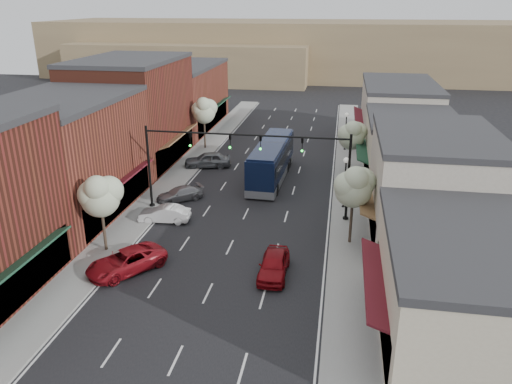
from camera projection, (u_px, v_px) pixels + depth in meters
The scene contains 28 objects.
ground at pixel (223, 261), 33.24m from camera, with size 160.00×160.00×0.00m, color black.
sidewalk_left at pixel (185, 168), 51.56m from camera, with size 2.80×73.00×0.15m, color gray.
sidewalk_right at pixel (350, 177), 48.90m from camera, with size 2.80×73.00×0.15m, color gray.
curb_left at pixel (198, 169), 51.34m from camera, with size 0.25×73.00×0.17m, color gray.
curb_right at pixel (336, 176), 49.12m from camera, with size 0.25×73.00×0.17m, color gray.
bldg_left_midnear at pixel (64, 157), 39.34m from camera, with size 10.14×14.10×9.40m.
bldg_left_midfar at pixel (133, 112), 51.96m from camera, with size 10.14×14.10×10.90m.
bldg_left_far at pixel (181, 97), 67.13m from camera, with size 10.14×18.10×8.40m.
bldg_right_near at pixel (465, 290), 24.50m from camera, with size 9.14×12.10×5.90m.
bldg_right_midnear at pixel (431, 187), 35.19m from camera, with size 9.14×12.10×7.90m.
bldg_right_midfar at pixel (410, 151), 46.50m from camera, with size 9.14×12.10×6.40m.
bldg_right_far at pixel (397, 114), 59.20m from camera, with size 9.14×16.10×7.40m.
hill_far at pixel (313, 49), 113.90m from camera, with size 120.00×30.00×12.00m, color #7A6647.
hill_near at pixel (193, 62), 107.54m from camera, with size 50.00×20.00×8.00m, color #7A6647.
signal_mast_right at pixel (318, 163), 38.05m from camera, with size 8.22×0.46×7.00m.
signal_mast_left at pixel (176, 156), 39.83m from camera, with size 8.22×0.46×7.00m.
tree_right_near at pixel (354, 186), 33.95m from camera, with size 2.85×2.65×5.95m.
tree_right_far at pixel (352, 134), 48.84m from camera, with size 2.85×2.65×5.43m.
tree_left_near at pixel (100, 195), 32.98m from camera, with size 2.85×2.65×5.69m.
tree_left_far at pixel (204, 110), 56.77m from camera, with size 2.85×2.65×6.13m.
lamp_post_near at pixel (345, 174), 40.59m from camera, with size 0.44×0.44×4.44m.
lamp_post_far at pixel (346, 125), 56.69m from camera, with size 0.44×0.44×4.44m.
coach_bus at pixel (271, 160), 47.89m from camera, with size 3.02×12.06×3.66m.
red_hatchback at pixel (274, 265), 31.27m from camera, with size 1.75×4.35×1.48m, color maroon.
parked_car_a at pixel (126, 261), 31.73m from camera, with size 2.37×5.14×1.43m, color maroon.
parked_car_b at pixel (164, 214), 38.95m from camera, with size 1.39×4.00×1.32m, color silver.
parked_car_c at pixel (180, 194), 43.14m from camera, with size 1.66×4.09×1.19m, color gray.
parked_car_d at pixel (208, 160), 51.71m from camera, with size 1.91×4.76×1.62m, color slate.
Camera 1 is at (7.14, -28.59, 16.20)m, focal length 35.00 mm.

